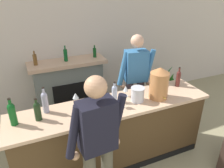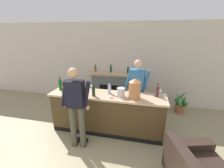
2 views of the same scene
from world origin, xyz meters
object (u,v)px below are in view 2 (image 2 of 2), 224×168
person_customer (76,106)px  wine_bottle_burgundy_dark (70,86)px  ice_bucket_steel (121,92)px  wine_bottle_port_short (94,91)px  wine_glass_mid_counter (161,90)px  person_bartender (137,89)px  wine_bottle_merlot_tall (76,84)px  potted_plant_corner (180,103)px  wine_glass_near_bucket (118,89)px  wine_bottle_chardonnay_pale (60,84)px  fireplace_stone (112,88)px  wine_bottle_riesling_slim (109,88)px  wine_bottle_rose_blush (157,91)px  wine_glass_back_row (109,91)px  copper_dispenser (135,88)px  wine_glass_front_left (91,85)px

person_customer → wine_bottle_burgundy_dark: (-0.49, 0.71, 0.15)m
ice_bucket_steel → wine_bottle_port_short: size_ratio=0.73×
wine_bottle_burgundy_dark → wine_glass_mid_counter: (2.19, 0.17, -0.00)m
person_bartender → ice_bucket_steel: person_bartender is taller
wine_bottle_merlot_tall → person_bartender: bearing=16.1°
wine_bottle_burgundy_dark → potted_plant_corner: bearing=24.7°
wine_bottle_port_short → wine_glass_near_bucket: 0.61m
wine_bottle_chardonnay_pale → wine_glass_near_bucket: 1.49m
fireplace_stone → wine_bottle_chardonnay_pale: size_ratio=4.24×
wine_bottle_riesling_slim → wine_glass_mid_counter: bearing=6.4°
wine_bottle_rose_blush → wine_bottle_chardonnay_pale: bearing=-178.2°
wine_bottle_rose_blush → wine_bottle_port_short: size_ratio=1.15×
person_customer → wine_bottle_port_short: bearing=69.3°
wine_glass_mid_counter → wine_glass_back_row: 1.20m
person_customer → wine_bottle_chardonnay_pale: 1.06m
person_bartender → wine_bottle_chardonnay_pale: 1.99m
person_bartender → wine_bottle_merlot_tall: person_bartender is taller
wine_bottle_burgundy_dark → wine_bottle_merlot_tall: 0.17m
ice_bucket_steel → wine_bottle_rose_blush: size_ratio=0.63×
person_bartender → wine_bottle_rose_blush: person_bartender is taller
ice_bucket_steel → wine_glass_back_row: (-0.27, -0.07, 0.03)m
ice_bucket_steel → wine_glass_mid_counter: ice_bucket_steel is taller
fireplace_stone → wine_bottle_merlot_tall: fireplace_stone is taller
person_bartender → wine_bottle_port_short: person_bartender is taller
potted_plant_corner → copper_dispenser: bearing=-132.4°
fireplace_stone → wine_glass_near_bucket: 1.65m
person_bartender → wine_glass_front_left: size_ratio=10.40×
wine_bottle_rose_blush → wine_bottle_port_short: bearing=-169.1°
wine_bottle_rose_blush → wine_bottle_port_short: wine_bottle_rose_blush is taller
wine_bottle_riesling_slim → wine_glass_back_row: bearing=-82.1°
ice_bucket_steel → wine_glass_near_bucket: 0.21m
copper_dispenser → wine_bottle_riesling_slim: bearing=166.3°
copper_dispenser → potted_plant_corner: bearing=47.6°
wine_bottle_riesling_slim → wine_glass_near_bucket: 0.22m
wine_glass_back_row → wine_glass_front_left: (-0.53, 0.32, -0.01)m
potted_plant_corner → wine_bottle_merlot_tall: 3.21m
wine_bottle_burgundy_dark → wine_glass_back_row: bearing=-7.9°
person_customer → wine_glass_near_bucket: 1.10m
wine_bottle_port_short → wine_glass_mid_counter: size_ratio=1.49×
wine_bottle_merlot_tall → wine_bottle_rose_blush: bearing=-1.3°
wine_bottle_chardonnay_pale → wine_bottle_riesling_slim: bearing=1.3°
wine_bottle_port_short → wine_glass_back_row: (0.35, 0.04, 0.01)m
wine_bottle_burgundy_dark → wine_bottle_merlot_tall: (0.11, 0.13, 0.02)m
wine_bottle_merlot_tall → person_customer: bearing=-65.5°
wine_bottle_rose_blush → wine_glass_back_row: wine_bottle_rose_blush is taller
wine_bottle_burgundy_dark → copper_dispenser: bearing=-3.8°
fireplace_stone → ice_bucket_steel: bearing=-70.2°
wine_glass_mid_counter → wine_glass_back_row: size_ratio=1.01×
person_customer → wine_bottle_merlot_tall: 0.94m
fireplace_stone → wine_bottle_rose_blush: bearing=-46.9°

